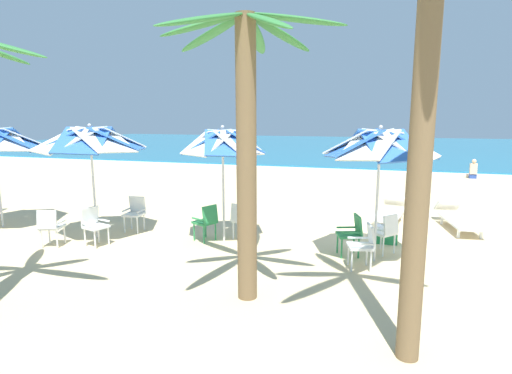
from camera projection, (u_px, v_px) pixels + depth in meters
name	position (u px, v px, depth m)	size (l,w,h in m)	color
ground_plane	(398.00, 233.00, 10.05)	(80.00, 80.00, 0.00)	beige
sea	(385.00, 147.00, 38.73)	(80.00, 36.00, 0.10)	teal
surf_foam	(389.00, 171.00, 21.49)	(80.00, 0.70, 0.01)	white
beach_umbrella_0	(380.00, 145.00, 7.71)	(2.19, 2.19, 2.71)	silver
plastic_chair_0	(385.00, 231.00, 8.47)	(0.63, 0.63, 0.87)	white
plastic_chair_1	(364.00, 244.00, 7.62)	(0.56, 0.53, 0.87)	white
plastic_chair_2	(352.00, 232.00, 8.35)	(0.58, 0.56, 0.87)	#2D8C4C
beach_umbrella_1	(223.00, 143.00, 9.02)	(2.00, 2.00, 2.68)	silver
plastic_chair_3	(206.00, 220.00, 9.32)	(0.61, 0.59, 0.87)	#2D8C4C
plastic_chair_4	(242.00, 219.00, 9.48)	(0.54, 0.56, 0.87)	white
beach_umbrella_2	(90.00, 140.00, 9.30)	(2.55, 2.55, 2.71)	silver
plastic_chair_5	(94.00, 224.00, 9.02)	(0.57, 0.54, 0.87)	white
plastic_chair_6	(50.00, 225.00, 8.91)	(0.55, 0.57, 0.87)	white
plastic_chair_7	(135.00, 212.00, 10.19)	(0.48, 0.50, 0.87)	white
sun_lounger_0	(458.00, 218.00, 10.40)	(0.95, 2.22, 0.62)	white
sun_lounger_1	(389.00, 212.00, 11.07)	(1.00, 2.22, 0.62)	white
palm_tree_3	(245.00, 120.00, 6.00)	(2.97, 3.51, 4.35)	brown
palm_tree_4	(424.00, 51.00, 4.33)	(2.69, 3.04, 5.59)	brown
cooler_box	(386.00, 234.00, 9.25)	(0.50, 0.34, 0.40)	#238C4C
beachgoer_seated	(472.00, 172.00, 19.10)	(0.30, 0.93, 0.92)	#2D4CA5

